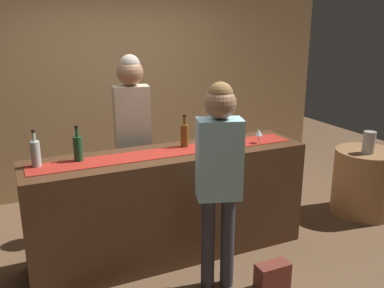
{
  "coord_description": "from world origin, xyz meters",
  "views": [
    {
      "loc": [
        -1.28,
        -3.28,
        2.1
      ],
      "look_at": [
        0.22,
        0.0,
        1.05
      ],
      "focal_mm": 39.11,
      "sensor_mm": 36.0,
      "label": 1
    }
  ],
  "objects_px": {
    "wine_bottle_amber": "(185,135)",
    "vase_on_side_table": "(369,142)",
    "wine_bottle_green": "(78,148)",
    "wine_glass_near_customer": "(259,133)",
    "wine_bottle_clear": "(36,153)",
    "customer_sipping": "(219,166)",
    "wine_glass_mid_counter": "(229,134)",
    "bartender": "(132,124)",
    "round_side_table": "(364,182)",
    "handbag": "(272,276)"
  },
  "relations": [
    {
      "from": "wine_bottle_amber",
      "to": "wine_glass_mid_counter",
      "type": "distance_m",
      "value": 0.41
    },
    {
      "from": "wine_bottle_clear",
      "to": "bartender",
      "type": "relative_size",
      "value": 0.17
    },
    {
      "from": "wine_bottle_clear",
      "to": "customer_sipping",
      "type": "relative_size",
      "value": 0.18
    },
    {
      "from": "wine_glass_mid_counter",
      "to": "customer_sipping",
      "type": "bearing_deg",
      "value": -124.78
    },
    {
      "from": "wine_bottle_clear",
      "to": "customer_sipping",
      "type": "height_order",
      "value": "customer_sipping"
    },
    {
      "from": "round_side_table",
      "to": "vase_on_side_table",
      "type": "relative_size",
      "value": 3.08
    },
    {
      "from": "wine_bottle_green",
      "to": "wine_glass_near_customer",
      "type": "distance_m",
      "value": 1.64
    },
    {
      "from": "wine_glass_mid_counter",
      "to": "customer_sipping",
      "type": "relative_size",
      "value": 0.09
    },
    {
      "from": "wine_glass_near_customer",
      "to": "vase_on_side_table",
      "type": "xyz_separation_m",
      "value": [
        1.37,
        -0.06,
        -0.24
      ]
    },
    {
      "from": "vase_on_side_table",
      "to": "bartender",
      "type": "bearing_deg",
      "value": 163.0
    },
    {
      "from": "wine_bottle_amber",
      "to": "wine_bottle_clear",
      "type": "relative_size",
      "value": 1.0
    },
    {
      "from": "wine_bottle_clear",
      "to": "wine_bottle_green",
      "type": "bearing_deg",
      "value": 0.84
    },
    {
      "from": "round_side_table",
      "to": "customer_sipping",
      "type": "bearing_deg",
      "value": -165.81
    },
    {
      "from": "wine_glass_mid_counter",
      "to": "bartender",
      "type": "height_order",
      "value": "bartender"
    },
    {
      "from": "customer_sipping",
      "to": "round_side_table",
      "type": "bearing_deg",
      "value": 31.37
    },
    {
      "from": "bartender",
      "to": "wine_bottle_amber",
      "type": "bearing_deg",
      "value": 132.09
    },
    {
      "from": "wine_bottle_clear",
      "to": "vase_on_side_table",
      "type": "relative_size",
      "value": 1.26
    },
    {
      "from": "wine_bottle_amber",
      "to": "bartender",
      "type": "xyz_separation_m",
      "value": [
        -0.35,
        0.49,
        0.03
      ]
    },
    {
      "from": "wine_bottle_clear",
      "to": "round_side_table",
      "type": "xyz_separation_m",
      "value": [
        3.41,
        -0.17,
        -0.74
      ]
    },
    {
      "from": "wine_glass_mid_counter",
      "to": "customer_sipping",
      "type": "xyz_separation_m",
      "value": [
        -0.43,
        -0.61,
        -0.06
      ]
    },
    {
      "from": "round_side_table",
      "to": "wine_bottle_clear",
      "type": "bearing_deg",
      "value": 177.2
    },
    {
      "from": "wine_bottle_clear",
      "to": "customer_sipping",
      "type": "bearing_deg",
      "value": -29.52
    },
    {
      "from": "wine_bottle_clear",
      "to": "bartender",
      "type": "bearing_deg",
      "value": 28.19
    },
    {
      "from": "bartender",
      "to": "wine_glass_mid_counter",
      "type": "bearing_deg",
      "value": 147.76
    },
    {
      "from": "wine_bottle_amber",
      "to": "vase_on_side_table",
      "type": "relative_size",
      "value": 1.26
    },
    {
      "from": "handbag",
      "to": "wine_glass_near_customer",
      "type": "bearing_deg",
      "value": 67.64
    },
    {
      "from": "wine_glass_near_customer",
      "to": "round_side_table",
      "type": "height_order",
      "value": "wine_glass_near_customer"
    },
    {
      "from": "wine_bottle_clear",
      "to": "wine_glass_near_customer",
      "type": "relative_size",
      "value": 2.1
    },
    {
      "from": "customer_sipping",
      "to": "wine_bottle_green",
      "type": "bearing_deg",
      "value": 159.52
    },
    {
      "from": "wine_bottle_green",
      "to": "handbag",
      "type": "xyz_separation_m",
      "value": [
        1.32,
        -0.93,
        -1.0
      ]
    },
    {
      "from": "bartender",
      "to": "vase_on_side_table",
      "type": "height_order",
      "value": "bartender"
    },
    {
      "from": "wine_bottle_amber",
      "to": "wine_bottle_clear",
      "type": "xyz_separation_m",
      "value": [
        -1.28,
        -0.02,
        0.0
      ]
    },
    {
      "from": "wine_glass_mid_counter",
      "to": "vase_on_side_table",
      "type": "distance_m",
      "value": 1.68
    },
    {
      "from": "wine_bottle_amber",
      "to": "wine_bottle_clear",
      "type": "bearing_deg",
      "value": -179.3
    },
    {
      "from": "wine_bottle_green",
      "to": "wine_glass_near_customer",
      "type": "xyz_separation_m",
      "value": [
        1.64,
        -0.17,
        -0.01
      ]
    },
    {
      "from": "wine_bottle_green",
      "to": "wine_bottle_clear",
      "type": "relative_size",
      "value": 1.0
    },
    {
      "from": "wine_bottle_green",
      "to": "handbag",
      "type": "distance_m",
      "value": 1.9
    },
    {
      "from": "wine_bottle_clear",
      "to": "round_side_table",
      "type": "height_order",
      "value": "wine_bottle_clear"
    },
    {
      "from": "customer_sipping",
      "to": "round_side_table",
      "type": "height_order",
      "value": "customer_sipping"
    },
    {
      "from": "wine_bottle_clear",
      "to": "bartender",
      "type": "distance_m",
      "value": 1.06
    },
    {
      "from": "wine_bottle_amber",
      "to": "wine_bottle_clear",
      "type": "height_order",
      "value": "same"
    },
    {
      "from": "wine_bottle_green",
      "to": "wine_glass_near_customer",
      "type": "height_order",
      "value": "wine_bottle_green"
    },
    {
      "from": "wine_bottle_clear",
      "to": "bartender",
      "type": "height_order",
      "value": "bartender"
    },
    {
      "from": "wine_glass_mid_counter",
      "to": "round_side_table",
      "type": "xyz_separation_m",
      "value": [
        1.72,
        -0.07,
        -0.73
      ]
    },
    {
      "from": "wine_bottle_amber",
      "to": "wine_glass_near_customer",
      "type": "relative_size",
      "value": 2.1
    },
    {
      "from": "wine_bottle_amber",
      "to": "bartender",
      "type": "distance_m",
      "value": 0.6
    },
    {
      "from": "wine_bottle_green",
      "to": "vase_on_side_table",
      "type": "relative_size",
      "value": 1.26
    },
    {
      "from": "wine_bottle_amber",
      "to": "handbag",
      "type": "distance_m",
      "value": 1.42
    },
    {
      "from": "bartender",
      "to": "wine_bottle_green",
      "type": "bearing_deg",
      "value": 45.8
    },
    {
      "from": "bartender",
      "to": "round_side_table",
      "type": "height_order",
      "value": "bartender"
    }
  ]
}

